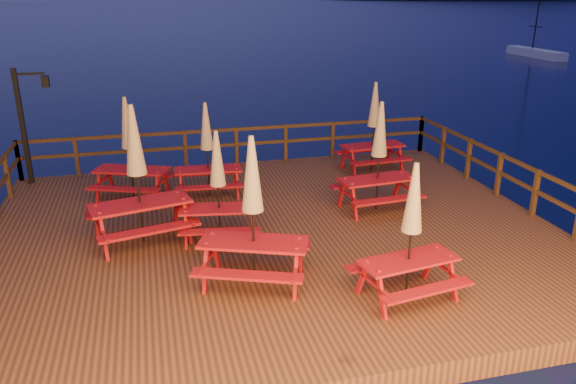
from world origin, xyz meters
name	(u,v)px	position (x,y,z in m)	size (l,w,h in m)	color
ground	(274,246)	(0.00, 0.00, 0.00)	(500.00, 500.00, 0.00)	black
deck	(274,238)	(0.00, 0.00, 0.20)	(12.00, 10.00, 0.40)	#402614
deck_piles	(274,259)	(0.00, 0.00, -0.30)	(11.44, 9.44, 1.40)	#342510
railing	(257,171)	(0.00, 1.78, 1.16)	(11.80, 9.75, 1.10)	#342510
lamp_post	(28,116)	(-5.39, 4.55, 2.20)	(0.85, 0.18, 3.00)	black
sailboat	(535,53)	(27.94, 28.74, 0.31)	(1.07, 6.22, 9.24)	white
picnic_table_0	(218,184)	(-1.17, -0.16, 1.59)	(1.79, 1.55, 2.29)	#9B0E10
picnic_table_1	(411,230)	(1.53, -3.24, 1.62)	(1.84, 1.59, 2.35)	#9B0E10
picnic_table_2	(253,210)	(-0.84, -2.13, 1.78)	(2.29, 2.10, 2.65)	#9B0E10
picnic_table_3	(379,155)	(2.59, 0.58, 1.71)	(1.89, 1.61, 2.53)	#9B0E10
picnic_table_4	(129,147)	(-2.91, 2.71, 1.70)	(2.16, 1.98, 2.50)	#9B0E10
picnic_table_5	(207,148)	(-1.09, 2.45, 1.61)	(1.72, 1.45, 2.33)	#9B0E10
picnic_table_6	(374,126)	(3.60, 3.34, 1.69)	(1.84, 1.56, 2.49)	#9B0E10
picnic_table_7	(137,173)	(-2.71, 0.09, 1.87)	(2.30, 2.04, 2.82)	#9B0E10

